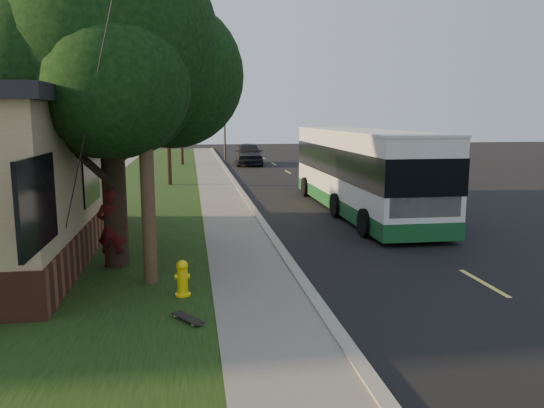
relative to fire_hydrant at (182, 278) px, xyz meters
The scene contains 15 objects.
ground 2.64m from the fire_hydrant, ahead, with size 120.00×120.00×0.00m, color black.
road 11.99m from the fire_hydrant, 56.58° to the left, with size 8.00×80.00×0.01m, color black.
curb 10.34m from the fire_hydrant, 75.43° to the left, with size 0.25×80.00×0.12m, color gray.
sidewalk 10.13m from the fire_hydrant, 80.91° to the left, with size 2.00×80.00×0.08m, color slate.
grass_verge 10.19m from the fire_hydrant, 100.76° to the left, with size 5.00×80.00×0.07m, color black.
fire_hydrant is the anchor object (origin of this frame).
utility_pole 4.37m from the fire_hydrant, 125.38° to the left, with size 2.86×3.21×9.07m.
leafy_tree 5.65m from the fire_hydrant, 120.67° to the left, with size 6.30×6.00×7.80m.
bare_tree_near 18.10m from the fire_hydrant, 92.86° to the left, with size 1.38×1.21×4.31m.
bare_tree_far 30.04m from the fire_hydrant, 90.76° to the left, with size 1.38×1.21×4.03m.
traffic_signal 34.25m from the fire_hydrant, 84.79° to the left, with size 0.18×0.22×5.50m.
transit_bus 11.27m from the fire_hydrant, 53.48° to the left, with size 2.69×11.64×3.15m.
skateboarder 2.96m from the fire_hydrant, 125.46° to the left, with size 0.70×0.46×1.92m, color #4A0E10.
skateboard_main 1.44m from the fire_hydrant, 85.94° to the right, with size 0.61×0.76×0.07m.
distant_car 30.05m from the fire_hydrant, 81.20° to the left, with size 2.01×5.00×1.70m, color black.
Camera 1 is at (-2.38, -10.48, 3.67)m, focal length 35.00 mm.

